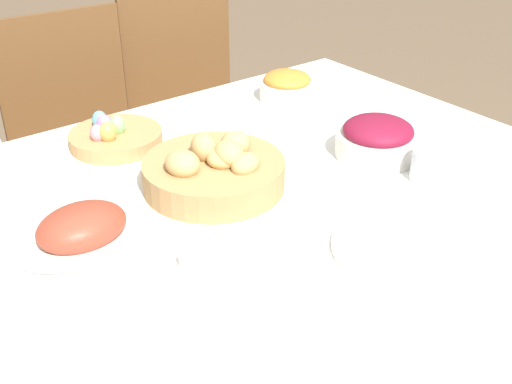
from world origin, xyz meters
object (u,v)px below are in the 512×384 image
at_px(bread_basket, 215,170).
at_px(knife, 451,223).
at_px(beet_salad_bowl, 377,139).
at_px(fork, 340,280).
at_px(dinner_plate, 399,248).
at_px(drinking_cup, 428,165).
at_px(chair_far_right, 195,120).
at_px(carrot_bowl, 287,86).
at_px(butter_dish, 225,258).
at_px(chair_far_center, 85,152).
at_px(spoon, 460,218).
at_px(egg_basket, 114,136).
at_px(ham_platter, 82,229).

relative_size(bread_basket, knife, 1.91).
xyz_separation_m(beet_salad_bowl, fork, (-0.41, -0.30, -0.04)).
relative_size(dinner_plate, drinking_cup, 3.42).
relative_size(chair_far_right, carrot_bowl, 5.97).
relative_size(carrot_bowl, dinner_plate, 0.62).
relative_size(beet_salad_bowl, butter_dish, 1.40).
xyz_separation_m(chair_far_center, drinking_cup, (0.35, -1.09, 0.29)).
bearing_deg(spoon, fork, 178.27).
height_order(carrot_bowl, fork, carrot_bowl).
bearing_deg(beet_salad_bowl, knife, -109.45).
bearing_deg(drinking_cup, beet_salad_bowl, 89.46).
bearing_deg(egg_basket, beet_salad_bowl, -42.70).
xyz_separation_m(fork, knife, (0.30, 0.00, 0.00)).
bearing_deg(dinner_plate, chair_far_center, 94.27).
xyz_separation_m(chair_far_right, carrot_bowl, (-0.02, -0.54, 0.29)).
bearing_deg(bread_basket, ham_platter, -176.28).
bearing_deg(fork, butter_dish, 130.79).
bearing_deg(bread_basket, spoon, -52.26).
distance_m(bread_basket, butter_dish, 0.29).
bearing_deg(dinner_plate, butter_dish, 150.34).
distance_m(egg_basket, spoon, 0.83).
relative_size(carrot_bowl, spoon, 0.98).
bearing_deg(egg_basket, chair_far_right, 43.03).
relative_size(bread_basket, egg_basket, 1.36).
xyz_separation_m(chair_far_center, beet_salad_bowl, (0.35, -0.94, 0.30)).
distance_m(bread_basket, ham_platter, 0.32).
xyz_separation_m(carrot_bowl, dinner_plate, (-0.32, -0.71, -0.03)).
bearing_deg(fork, bread_basket, 89.29).
relative_size(carrot_bowl, knife, 0.98).
distance_m(knife, spoon, 0.03).
bearing_deg(butter_dish, spoon, -19.10).
bearing_deg(butter_dish, chair_far_center, 80.16).
bearing_deg(egg_basket, spoon, -61.85).
height_order(ham_platter, dinner_plate, ham_platter).
bearing_deg(fork, spoon, 1.73).
bearing_deg(chair_far_center, carrot_bowl, -48.90).
bearing_deg(knife, dinner_plate, -178.27).
bearing_deg(bread_basket, dinner_plate, -71.80).
xyz_separation_m(chair_far_right, chair_far_center, (-0.43, 0.00, 0.00)).
xyz_separation_m(bread_basket, carrot_bowl, (0.45, 0.30, -0.00)).
xyz_separation_m(egg_basket, butter_dish, (-0.07, -0.57, -0.01)).
distance_m(bread_basket, dinner_plate, 0.43).
bearing_deg(fork, knife, 1.73).
distance_m(ham_platter, beet_salad_bowl, 0.71).
bearing_deg(carrot_bowl, beet_salad_bowl, -98.89).
height_order(chair_far_right, knife, chair_far_right).
distance_m(chair_far_right, knife, 1.28).
height_order(dinner_plate, butter_dish, butter_dish).
bearing_deg(chair_far_right, butter_dish, -113.18).
xyz_separation_m(chair_far_right, knife, (-0.19, -1.24, 0.26)).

